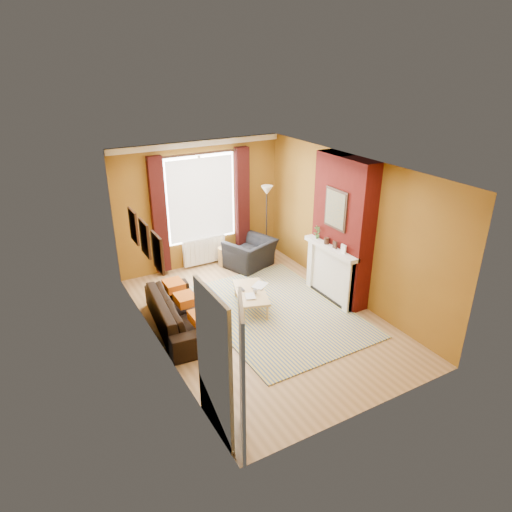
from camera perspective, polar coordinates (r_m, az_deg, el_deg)
name	(u,v)px	position (r m, az deg, el deg)	size (l,w,h in m)	color
ground	(263,318)	(8.47, 0.84, -7.73)	(5.50, 5.50, 0.00)	olive
room_walls	(285,237)	(8.35, 3.66, 2.37)	(3.82, 5.54, 2.83)	#895C1A
striped_rug	(277,311)	(8.65, 2.60, -6.93)	(2.52, 3.46, 0.02)	#345490
sofa	(180,312)	(8.14, -9.46, -6.98)	(2.09, 0.82, 0.61)	black
armchair	(250,254)	(10.26, -0.71, 0.30)	(1.00, 0.87, 0.65)	black
coffee_table	(251,293)	(8.60, -0.66, -4.69)	(0.86, 1.20, 0.36)	tan
wicker_stool	(226,256)	(10.42, -3.82, -0.02)	(0.45, 0.45, 0.43)	#A67E48
floor_lamp	(267,202)	(10.21, 1.36, 6.71)	(0.31, 0.31, 1.79)	black
book_a	(245,297)	(8.39, -1.37, -5.11)	(0.18, 0.25, 0.02)	#999999
book_b	(254,284)	(8.82, -0.21, -3.55)	(0.23, 0.32, 0.02)	#999999
mug	(255,291)	(8.49, -0.09, -4.45)	(0.10, 0.10, 0.09)	#999999
tv_remote	(242,289)	(8.63, -1.73, -4.21)	(0.05, 0.15, 0.02)	#242427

